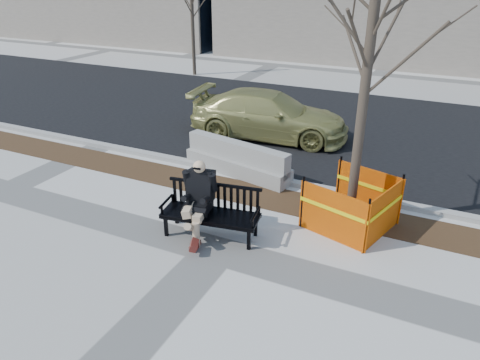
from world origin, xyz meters
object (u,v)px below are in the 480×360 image
object	(u,v)px
bench	(211,235)
tree_fence	(349,225)
sedan	(268,137)
jersey_barrier_left	(237,173)
seated_man	(200,232)

from	to	relation	value
bench	tree_fence	bearing A→B (deg)	24.50
sedan	jersey_barrier_left	size ratio (longest dim) A/B	1.62
sedan	jersey_barrier_left	distance (m)	3.22
seated_man	jersey_barrier_left	world-z (taller)	seated_man
bench	seated_man	bearing A→B (deg)	168.47
bench	tree_fence	xyz separation A→B (m)	(2.56, 1.71, 0.00)
tree_fence	sedan	size ratio (longest dim) A/B	1.16
bench	jersey_barrier_left	bearing A→B (deg)	96.85
jersey_barrier_left	seated_man	bearing A→B (deg)	-66.86
seated_man	sedan	world-z (taller)	seated_man
bench	seated_man	world-z (taller)	seated_man
tree_fence	sedan	bearing A→B (deg)	129.70
seated_man	tree_fence	distance (m)	3.31
sedan	jersey_barrier_left	xyz separation A→B (m)	(0.38, -3.19, 0.00)
tree_fence	jersey_barrier_left	distance (m)	3.76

